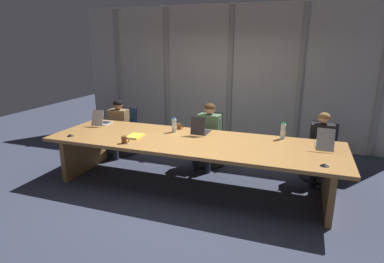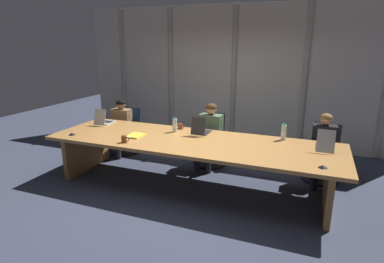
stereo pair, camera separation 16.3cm
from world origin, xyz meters
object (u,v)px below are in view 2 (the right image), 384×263
(office_chair_center, at_px, (322,160))
(person_left_mid, at_px, (209,132))
(laptop_left_mid, at_px, (201,130))
(office_chair_left_mid, at_px, (211,146))
(coffee_mug_far, at_px, (180,126))
(conference_mic_middle, at_px, (72,134))
(person_left_end, at_px, (120,124))
(water_bottle_secondary, at_px, (175,125))
(person_center, at_px, (324,146))
(laptop_left_end, at_px, (104,121))
(water_bottle_primary, at_px, (284,132))
(laptop_center, at_px, (325,145))
(spiral_notepad, at_px, (135,136))
(coffee_mug_near, at_px, (124,139))
(conference_mic_left_side, at_px, (323,166))
(office_chair_left_end, at_px, (126,136))

(office_chair_center, bearing_deg, person_left_mid, -76.48)
(laptop_left_mid, distance_m, office_chair_center, 2.06)
(office_chair_left_mid, height_order, coffee_mug_far, office_chair_left_mid)
(laptop_left_mid, distance_m, conference_mic_middle, 2.09)
(person_left_mid, bearing_deg, laptop_left_mid, 5.52)
(office_chair_center, bearing_deg, person_left_end, -78.58)
(person_left_end, xyz_separation_m, water_bottle_secondary, (1.46, -0.54, 0.25))
(person_left_mid, height_order, person_center, person_left_mid)
(water_bottle_secondary, bearing_deg, person_center, 13.14)
(person_center, bearing_deg, laptop_left_end, -84.26)
(water_bottle_primary, bearing_deg, coffee_mug_far, -179.67)
(laptop_center, height_order, spiral_notepad, laptop_center)
(coffee_mug_near, bearing_deg, person_left_mid, 57.14)
(person_center, relative_size, coffee_mug_near, 8.84)
(office_chair_center, distance_m, conference_mic_middle, 4.11)
(laptop_left_end, xyz_separation_m, laptop_center, (3.74, -0.03, 0.00))
(water_bottle_secondary, height_order, spiral_notepad, water_bottle_secondary)
(laptop_left_end, bearing_deg, laptop_left_mid, -91.96)
(water_bottle_secondary, bearing_deg, laptop_left_mid, 6.21)
(office_chair_center, height_order, person_center, person_center)
(conference_mic_left_side, distance_m, spiral_notepad, 2.80)
(laptop_center, distance_m, person_left_end, 3.83)
(conference_mic_middle, bearing_deg, person_left_mid, 35.30)
(office_chair_left_end, bearing_deg, laptop_left_mid, 77.92)
(coffee_mug_far, distance_m, conference_mic_middle, 1.77)
(laptop_center, xyz_separation_m, office_chair_left_end, (-3.75, 0.72, -0.48))
(person_center, bearing_deg, water_bottle_primary, -62.56)
(coffee_mug_near, height_order, spiral_notepad, coffee_mug_near)
(water_bottle_primary, relative_size, conference_mic_middle, 2.32)
(laptop_left_mid, distance_m, laptop_center, 1.88)
(office_chair_left_mid, distance_m, coffee_mug_far, 0.79)
(office_chair_left_end, relative_size, office_chair_center, 0.99)
(laptop_left_end, bearing_deg, person_left_end, 1.22)
(conference_mic_left_side, bearing_deg, office_chair_left_mid, 141.76)
(laptop_left_end, height_order, person_left_mid, person_left_mid)
(person_left_end, xyz_separation_m, water_bottle_primary, (3.20, -0.34, 0.26))
(spiral_notepad, bearing_deg, conference_mic_middle, -163.90)
(office_chair_left_end, bearing_deg, coffee_mug_near, 39.87)
(conference_mic_middle, bearing_deg, laptop_left_end, 86.89)
(office_chair_left_end, distance_m, water_bottle_primary, 3.25)
(laptop_center, bearing_deg, office_chair_left_mid, 69.97)
(person_left_end, bearing_deg, laptop_center, 78.56)
(laptop_left_mid, height_order, office_chair_left_end, laptop_left_mid)
(laptop_left_mid, xyz_separation_m, conference_mic_left_side, (1.85, -0.84, -0.04))
(laptop_center, relative_size, coffee_mug_far, 4.06)
(water_bottle_primary, relative_size, water_bottle_secondary, 1.05)
(laptop_center, relative_size, spiral_notepad, 1.60)
(person_left_end, bearing_deg, laptop_left_mid, 72.49)
(laptop_left_mid, height_order, office_chair_left_mid, laptop_left_mid)
(person_left_end, bearing_deg, coffee_mug_far, 73.73)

